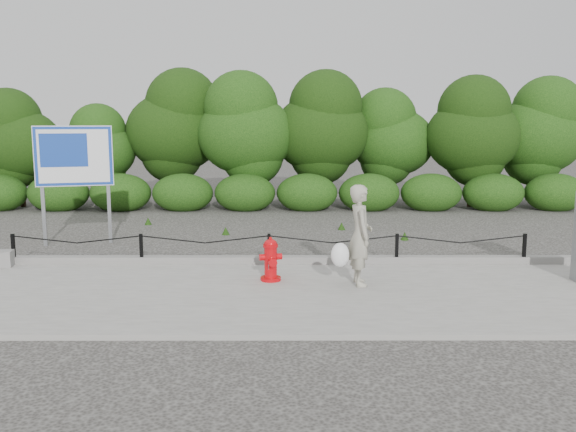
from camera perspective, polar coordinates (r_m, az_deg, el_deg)
The scene contains 8 objects.
ground at distance 12.01m, azimuth -1.77°, elevation -4.87°, with size 90.00×90.00×0.00m, color #2D2B28.
sidewalk at distance 10.07m, azimuth -2.10°, elevation -7.37°, with size 14.00×4.00×0.08m, color gray.
curb at distance 12.02m, azimuth -1.77°, elevation -4.12°, with size 14.00×0.22×0.14m, color slate.
chain_barrier at distance 11.91m, azimuth -1.78°, elevation -2.73°, with size 10.06×0.06×0.60m.
treeline at distance 20.62m, azimuth 0.97°, elevation 7.94°, with size 20.27×3.63×4.50m.
fire_hydrant at distance 10.69m, azimuth -1.63°, elevation -4.13°, with size 0.43×0.45×0.77m.
pedestrian at distance 10.40m, azimuth 6.64°, elevation -1.90°, with size 0.74×0.66×1.72m.
advertising_sign at distance 14.77m, azimuth -19.41°, elevation 4.83°, with size 1.68×0.53×2.75m.
Camera 1 is at (0.34, -11.66, 2.87)m, focal length 38.00 mm.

